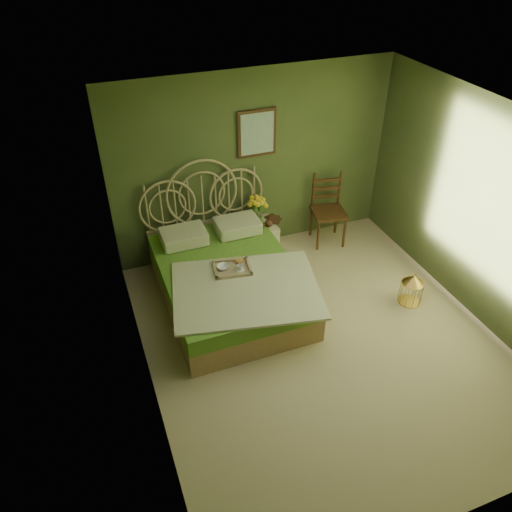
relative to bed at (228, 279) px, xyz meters
name	(u,v)px	position (x,y,z in m)	size (l,w,h in m)	color
floor	(322,342)	(0.78, -1.15, -0.33)	(4.50, 4.50, 0.00)	#C5AE8E
ceiling	(345,132)	(0.78, -1.15, 2.27)	(4.50, 4.50, 0.00)	silver
wall_back	(255,164)	(0.78, 1.10, 0.97)	(4.00, 4.00, 0.00)	#555F32
wall_left	(138,298)	(-1.22, -1.15, 0.97)	(4.50, 4.50, 0.00)	#555F32
wall_right	(487,216)	(2.78, -1.15, 0.97)	(4.50, 4.50, 0.00)	#555F32
wall_art	(257,133)	(0.81, 1.07, 1.42)	(0.54, 0.04, 0.64)	#331A0E
bed	(228,279)	(0.00, 0.00, 0.00)	(1.93, 2.43, 1.51)	tan
nightstand	(258,234)	(0.71, 0.79, 0.02)	(0.48, 0.49, 0.96)	beige
chair	(327,205)	(1.82, 0.84, 0.26)	(0.54, 0.54, 1.05)	#331A0E
birdcage	(411,289)	(2.17, -0.90, -0.12)	(0.28, 0.28, 0.43)	#AF7F38
book_lower	(269,220)	(0.89, 0.80, 0.21)	(0.16, 0.22, 0.02)	#381E0F
book_upper	(269,219)	(0.89, 0.80, 0.23)	(0.16, 0.21, 0.02)	#472819
cereal_bowl	(223,267)	(-0.08, -0.09, 0.27)	(0.15, 0.15, 0.04)	white
coffee_cup	(240,268)	(0.10, -0.20, 0.29)	(0.08, 0.08, 0.07)	white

